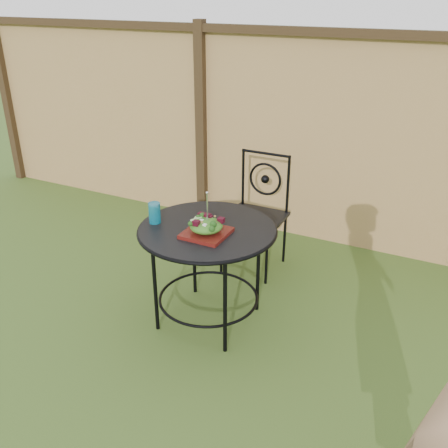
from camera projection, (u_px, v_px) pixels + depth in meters
ground at (220, 391)px, 2.93m from camera, size 60.00×60.00×0.00m
fence at (336, 142)px, 4.29m from camera, size 8.00×0.12×1.90m
patio_table at (208, 246)px, 3.33m from camera, size 0.92×0.92×0.72m
patio_chair at (257, 210)px, 4.08m from camera, size 0.46×0.46×0.95m
salad_plate at (206, 233)px, 3.17m from camera, size 0.27×0.27×0.02m
salad at (206, 226)px, 3.15m from camera, size 0.21×0.21×0.08m
fork at (207, 207)px, 3.09m from camera, size 0.01×0.01×0.18m
drinking_glass at (155, 213)px, 3.31m from camera, size 0.08×0.08×0.14m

